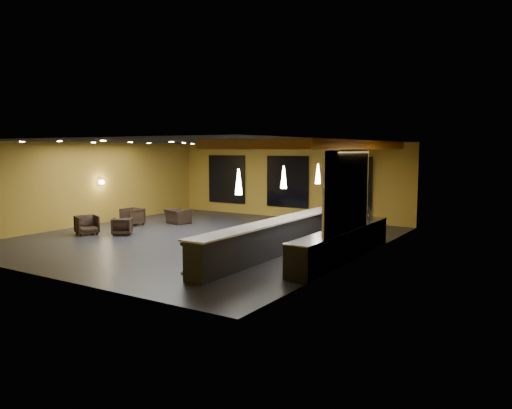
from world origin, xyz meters
The scene contains 35 objects.
floor centered at (0.00, 0.00, -0.05)m, with size 12.00×13.00×0.10m, color black.
ceiling centered at (0.00, 0.00, 3.55)m, with size 12.00×13.00×0.10m, color black.
wall_back centered at (0.00, 6.55, 1.75)m, with size 12.00×0.10×3.50m, color olive.
wall_front centered at (0.00, -6.55, 1.75)m, with size 12.00×0.10×3.50m, color olive.
wall_left centered at (-6.05, 0.00, 1.75)m, with size 0.10×13.00×3.50m, color olive.
wall_right centered at (6.05, 0.00, 1.75)m, with size 0.10×13.00×3.50m, color olive.
wood_soffit centered at (4.00, 1.00, 3.36)m, with size 3.60×8.00×0.28m, color #AA6A31.
window_left centered at (-3.50, 6.44, 1.70)m, with size 2.20×0.06×2.40m, color black.
window_center centered at (0.00, 6.44, 1.70)m, with size 2.20×0.06×2.40m, color black.
window_right centered at (3.00, 6.44, 1.70)m, with size 2.20×0.06×2.40m, color black.
tile_backsplash centered at (5.96, -1.00, 2.00)m, with size 0.06×3.20×2.40m, color white.
bar_counter centered at (3.65, -1.00, 0.50)m, with size 0.60×8.00×1.00m, color black.
bar_top centered at (3.65, -1.00, 1.02)m, with size 0.78×8.10×0.05m, color beige.
prep_counter centered at (5.65, -0.50, 0.43)m, with size 0.70×6.00×0.86m, color black.
prep_top centered at (5.65, -0.50, 0.89)m, with size 0.72×6.00×0.03m, color silver.
wall_shelf_lower centered at (5.82, -1.20, 1.60)m, with size 0.30×1.50×0.03m, color silver.
wall_shelf_upper centered at (5.82, -1.20, 2.05)m, with size 0.30×1.50×0.03m, color silver.
column centered at (3.65, 3.60, 1.75)m, with size 0.60×0.60×3.50m, color olive.
wall_sconce centered at (-5.88, 0.50, 1.80)m, with size 0.22×0.22×0.22m, color #FFE5B2.
pendant_0 centered at (3.65, -3.00, 2.35)m, with size 0.20×0.20×0.70m, color white.
pendant_1 centered at (3.65, -0.50, 2.35)m, with size 0.20×0.20×0.70m, color white.
pendant_2 centered at (3.65, 2.00, 2.35)m, with size 0.20×0.20×0.70m, color white.
staff_a centered at (4.77, 1.42, 0.83)m, with size 0.61×0.40×1.67m, color black.
staff_b centered at (4.63, 2.34, 0.92)m, with size 0.89×0.69×1.83m, color black.
staff_c centered at (5.25, 2.10, 0.89)m, with size 0.87×0.56×1.77m, color black.
armchair_a centered at (-4.18, -1.73, 0.36)m, with size 0.77×0.80×0.72m, color black.
armchair_b centered at (-2.99, -1.07, 0.33)m, with size 0.70×0.72×0.65m, color black.
armchair_c centered at (-4.42, 0.83, 0.37)m, with size 0.78×0.80×0.73m, color black.
armchair_d centered at (-3.09, 2.21, 0.32)m, with size 0.97×0.85×0.63m, color black.
bar_stool_0 centered at (2.97, -4.33, 0.55)m, with size 0.43×0.43×0.85m.
bar_stool_1 centered at (2.72, -2.95, 0.48)m, with size 0.38×0.38×0.75m.
bar_stool_2 centered at (2.79, -1.77, 0.48)m, with size 0.38×0.38×0.75m.
bar_stool_3 centered at (2.93, -0.20, 0.54)m, with size 0.43×0.43×0.84m.
bar_stool_4 centered at (2.71, 1.04, 0.50)m, with size 0.40×0.40×0.79m.
bar_stool_5 centered at (2.76, 2.32, 0.50)m, with size 0.40×0.40×0.78m.
Camera 1 is at (11.20, -14.11, 3.25)m, focal length 35.00 mm.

